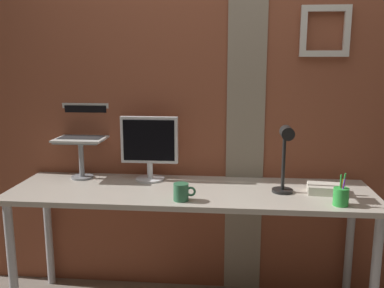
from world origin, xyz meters
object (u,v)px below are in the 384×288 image
(monitor, at_px, (149,144))
(pen_cup, at_px, (341,196))
(coffee_mug, at_px, (182,192))
(desk_lamp, at_px, (285,152))
(laptop, at_px, (83,129))

(monitor, relative_size, pen_cup, 2.27)
(pen_cup, xyz_separation_m, coffee_mug, (-0.83, 0.00, -0.00))
(monitor, height_order, pen_cup, monitor)
(desk_lamp, relative_size, coffee_mug, 3.26)
(pen_cup, bearing_deg, desk_lamp, 151.65)
(monitor, bearing_deg, laptop, 171.60)
(desk_lamp, bearing_deg, monitor, 163.82)
(monitor, height_order, coffee_mug, monitor)
(desk_lamp, bearing_deg, pen_cup, -28.35)
(laptop, height_order, coffee_mug, laptop)
(monitor, bearing_deg, pen_cup, -19.48)
(desk_lamp, relative_size, pen_cup, 2.23)
(desk_lamp, distance_m, coffee_mug, 0.61)
(coffee_mug, bearing_deg, laptop, 147.01)
(pen_cup, bearing_deg, laptop, 163.63)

